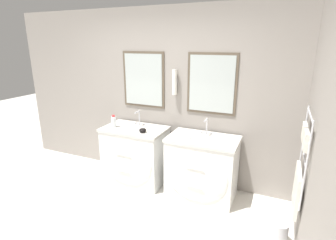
% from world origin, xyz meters
% --- Properties ---
extents(wall_back, '(5.47, 0.15, 2.60)m').
position_xyz_m(wall_back, '(0.01, 1.75, 1.31)').
color(wall_back, gray).
rests_on(wall_back, ground_plane).
extents(wall_right, '(0.13, 3.58, 2.60)m').
position_xyz_m(wall_right, '(1.97, 0.78, 1.29)').
color(wall_right, gray).
rests_on(wall_right, ground_plane).
extents(vanity_left, '(0.95, 0.66, 0.87)m').
position_xyz_m(vanity_left, '(-0.34, 1.36, 0.44)').
color(vanity_left, white).
rests_on(vanity_left, ground_plane).
extents(vanity_right, '(0.95, 0.66, 0.87)m').
position_xyz_m(vanity_right, '(0.73, 1.36, 0.44)').
color(vanity_right, white).
rests_on(vanity_right, ground_plane).
extents(faucet_left, '(0.17, 0.14, 0.23)m').
position_xyz_m(faucet_left, '(-0.34, 1.54, 0.98)').
color(faucet_left, silver).
rests_on(faucet_left, vanity_left).
extents(faucet_right, '(0.17, 0.14, 0.23)m').
position_xyz_m(faucet_right, '(0.73, 1.54, 0.98)').
color(faucet_right, silver).
rests_on(faucet_right, vanity_right).
extents(toiletry_bottle, '(0.07, 0.07, 0.19)m').
position_xyz_m(toiletry_bottle, '(-0.64, 1.30, 0.96)').
color(toiletry_bottle, silver).
rests_on(toiletry_bottle, vanity_left).
extents(amenity_bowl, '(0.10, 0.10, 0.06)m').
position_xyz_m(amenity_bowl, '(-0.13, 1.27, 0.90)').
color(amenity_bowl, black).
rests_on(amenity_bowl, vanity_left).
extents(soap_dish, '(0.09, 0.06, 0.04)m').
position_xyz_m(soap_dish, '(0.54, 1.29, 0.88)').
color(soap_dish, white).
rests_on(soap_dish, vanity_right).
extents(waste_bin, '(0.19, 0.19, 0.25)m').
position_xyz_m(waste_bin, '(1.77, 0.82, 0.13)').
color(waste_bin, '#B7B7BC').
rests_on(waste_bin, ground_plane).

